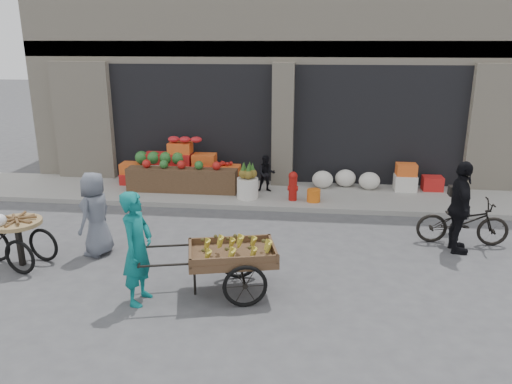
# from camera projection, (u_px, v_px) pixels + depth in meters

# --- Properties ---
(ground) EXTENTS (80.00, 80.00, 0.00)m
(ground) POSITION_uv_depth(u_px,v_px,m) (264.00, 268.00, 8.73)
(ground) COLOR #424244
(ground) RESTS_ON ground
(sidewalk) EXTENTS (18.00, 2.20, 0.12)m
(sidewalk) POSITION_uv_depth(u_px,v_px,m) (280.00, 195.00, 12.61)
(sidewalk) COLOR gray
(sidewalk) RESTS_ON ground
(building) EXTENTS (14.00, 6.45, 7.00)m
(building) POSITION_uv_depth(u_px,v_px,m) (290.00, 55.00, 15.37)
(building) COLOR beige
(building) RESTS_ON ground
(fruit_display) EXTENTS (3.10, 1.12, 1.24)m
(fruit_display) POSITION_uv_depth(u_px,v_px,m) (185.00, 166.00, 12.96)
(fruit_display) COLOR red
(fruit_display) RESTS_ON sidewalk
(pineapple_bin) EXTENTS (0.52, 0.52, 0.50)m
(pineapple_bin) POSITION_uv_depth(u_px,v_px,m) (248.00, 188.00, 12.12)
(pineapple_bin) COLOR silver
(pineapple_bin) RESTS_ON sidewalk
(fire_hydrant) EXTENTS (0.22, 0.22, 0.71)m
(fire_hydrant) POSITION_uv_depth(u_px,v_px,m) (293.00, 185.00, 11.92)
(fire_hydrant) COLOR #A5140F
(fire_hydrant) RESTS_ON sidewalk
(orange_bucket) EXTENTS (0.32, 0.32, 0.30)m
(orange_bucket) POSITION_uv_depth(u_px,v_px,m) (314.00, 195.00, 11.88)
(orange_bucket) COLOR orange
(orange_bucket) RESTS_ON sidewalk
(right_bay_goods) EXTENTS (3.35, 0.60, 0.70)m
(right_bay_goods) POSITION_uv_depth(u_px,v_px,m) (383.00, 179.00, 12.79)
(right_bay_goods) COLOR silver
(right_bay_goods) RESTS_ON sidewalk
(seated_person) EXTENTS (0.51, 0.43, 0.93)m
(seated_person) POSITION_uv_depth(u_px,v_px,m) (266.00, 174.00, 12.59)
(seated_person) COLOR black
(seated_person) RESTS_ON sidewalk
(banana_cart) EXTENTS (2.42, 1.42, 0.95)m
(banana_cart) POSITION_uv_depth(u_px,v_px,m) (229.00, 252.00, 7.69)
(banana_cart) COLOR brown
(banana_cart) RESTS_ON ground
(vendor_woman) EXTENTS (0.50, 0.69, 1.75)m
(vendor_woman) POSITION_uv_depth(u_px,v_px,m) (137.00, 248.00, 7.37)
(vendor_woman) COLOR #0E6D6C
(vendor_woman) RESTS_ON ground
(tricycle_cart) EXTENTS (1.46, 1.00, 0.95)m
(tricycle_cart) POSITION_uv_depth(u_px,v_px,m) (18.00, 235.00, 8.68)
(tricycle_cart) COLOR #9E7F51
(tricycle_cart) RESTS_ON ground
(vendor_grey) EXTENTS (0.65, 0.86, 1.57)m
(vendor_grey) POSITION_uv_depth(u_px,v_px,m) (95.00, 214.00, 9.09)
(vendor_grey) COLOR slate
(vendor_grey) RESTS_ON ground
(bicycle) EXTENTS (1.73, 0.65, 0.90)m
(bicycle) POSITION_uv_depth(u_px,v_px,m) (463.00, 222.00, 9.65)
(bicycle) COLOR black
(bicycle) RESTS_ON ground
(cyclist) EXTENTS (0.46, 1.03, 1.74)m
(cyclist) POSITION_uv_depth(u_px,v_px,m) (460.00, 208.00, 9.17)
(cyclist) COLOR black
(cyclist) RESTS_ON ground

